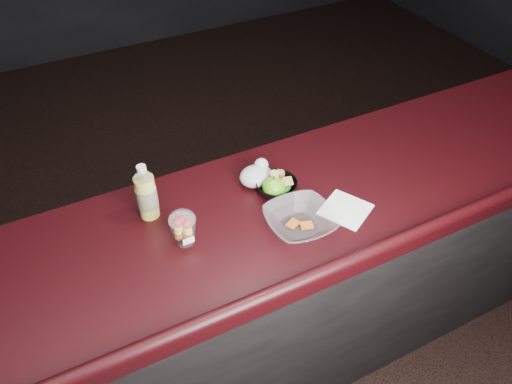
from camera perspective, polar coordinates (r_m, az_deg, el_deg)
room_shell at (r=1.17m, az=9.87°, el=18.19°), size 8.00×8.00×8.00m
counter at (r=2.22m, az=1.45°, el=-11.34°), size 4.06×0.71×1.02m
lemonade_bottle at (r=1.79m, az=-12.40°, el=-0.37°), size 0.07×0.07×0.22m
fruit_cup at (r=1.69m, az=-8.32°, el=-4.04°), size 0.09×0.09×0.13m
green_apple at (r=1.86m, az=2.05°, el=0.56°), size 0.09×0.09×0.09m
plastic_bag at (r=1.91m, az=0.08°, el=2.00°), size 0.13×0.11×0.10m
snack_bowl at (r=1.89m, az=2.34°, el=0.70°), size 0.20×0.20×0.09m
takeout_bowl at (r=1.76m, az=5.07°, el=-3.28°), size 0.25×0.25×0.06m
paper_napkin at (r=1.86m, az=10.19°, el=-1.98°), size 0.22×0.22×0.00m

